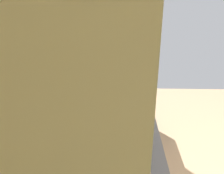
{
  "coord_description": "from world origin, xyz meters",
  "views": [
    {
      "loc": [
        -1.65,
        1.2,
        1.99
      ],
      "look_at": [
        -0.12,
        1.24,
        1.35
      ],
      "focal_mm": 39.14,
      "sensor_mm": 36.0,
      "label": 1
    }
  ],
  "objects": [
    {
      "name": "microwave",
      "position": [
        -0.28,
        1.21,
        1.08
      ],
      "size": [
        0.51,
        0.35,
        0.32
      ],
      "color": "#B7BABF",
      "rests_on": "counter_run"
    },
    {
      "name": "bowl",
      "position": [
        0.64,
        1.15,
        0.96
      ],
      "size": [
        0.19,
        0.19,
        0.06
      ],
      "color": "silver",
      "rests_on": "counter_run"
    },
    {
      "name": "oven_range",
      "position": [
        1.47,
        1.19,
        0.48
      ],
      "size": [
        0.59,
        0.64,
        1.1
      ],
      "color": "black",
      "rests_on": "ground_plane"
    },
    {
      "name": "upper_cabinets",
      "position": [
        -0.36,
        1.33,
        1.79
      ],
      "size": [
        2.1,
        0.34,
        0.56
      ],
      "color": "beige"
    },
    {
      "name": "wall_back",
      "position": [
        0.0,
        1.56,
        1.36
      ],
      "size": [
        3.91,
        0.12,
        2.72
      ],
      "primitive_type": "cube",
      "color": "#DCCC89",
      "rests_on": "ground_plane"
    }
  ]
}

